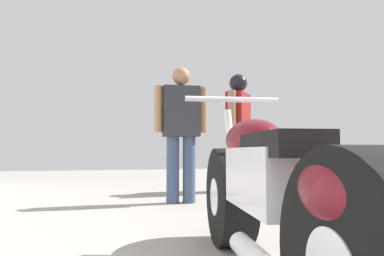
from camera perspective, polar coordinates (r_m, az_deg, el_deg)
The scene contains 5 objects.
ground_plane at distance 3.20m, azimuth 0.03°, elevation -14.82°, with size 15.95×15.95×0.00m, color gray.
motorcycle_maroon_cruiser at distance 1.53m, azimuth 13.09°, elevation -11.69°, with size 0.60×2.05×0.95m.
motorcycle_black_naked at distance 4.26m, azimuth 20.34°, elevation -6.95°, with size 0.58×1.89×0.88m.
mechanic_in_blue at distance 4.01m, azimuth -1.85°, elevation 0.44°, with size 0.64×0.25×1.61m.
mechanic_with_helmet at distance 5.21m, azimuth 7.84°, elevation 1.25°, with size 0.53×0.61×1.78m.
Camera 1 is at (-0.69, 0.25, 0.61)m, focal length 31.71 mm.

